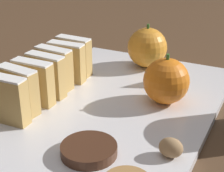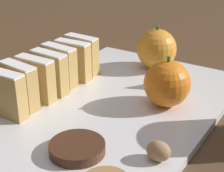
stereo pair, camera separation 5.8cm
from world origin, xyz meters
name	(u,v)px [view 2 (the right image)]	position (x,y,z in m)	size (l,w,h in m)	color
ground_plane	(112,110)	(0.00, 0.00, 0.00)	(6.00, 6.00, 0.00)	#513823
serving_platter	(112,107)	(0.00, 0.00, 0.01)	(0.31, 0.45, 0.01)	white
stollen_slice_front	(5,94)	(-0.11, -0.12, 0.05)	(0.07, 0.02, 0.07)	tan
stollen_slice_second	(19,86)	(-0.11, -0.08, 0.05)	(0.07, 0.03, 0.07)	tan
stollen_slice_third	(36,79)	(-0.11, -0.05, 0.05)	(0.07, 0.02, 0.07)	tan
stollen_slice_fourth	(49,72)	(-0.11, -0.02, 0.05)	(0.07, 0.02, 0.07)	tan
stollen_slice_fifth	(59,66)	(-0.12, 0.01, 0.05)	(0.07, 0.03, 0.07)	tan
stollen_slice_sixth	(73,60)	(-0.11, 0.05, 0.05)	(0.07, 0.02, 0.07)	tan
stollen_slice_back	(82,55)	(-0.12, 0.08, 0.05)	(0.07, 0.02, 0.07)	tan
orange_near	(167,83)	(0.07, 0.04, 0.05)	(0.07, 0.07, 0.08)	orange
orange_far	(157,49)	(-0.01, 0.17, 0.05)	(0.08, 0.08, 0.08)	orange
walnut	(158,151)	(0.13, -0.10, 0.02)	(0.03, 0.02, 0.02)	#9E7A51
chocolate_cookie	(77,148)	(0.03, -0.14, 0.02)	(0.07, 0.07, 0.01)	#472819
evergreen_sprig	(167,74)	(0.05, 0.10, 0.03)	(0.04, 0.04, 0.05)	#23662D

